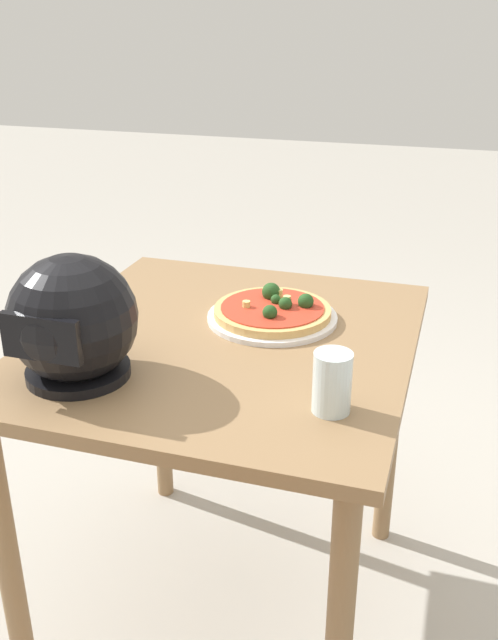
# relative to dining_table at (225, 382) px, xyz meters

# --- Properties ---
(ground_plane) EXTENTS (14.00, 14.00, 0.00)m
(ground_plane) POSITION_rel_dining_table_xyz_m (0.00, 0.00, -0.66)
(ground_plane) COLOR #B2ADA3
(dining_table) EXTENTS (0.81, 0.90, 0.77)m
(dining_table) POSITION_rel_dining_table_xyz_m (0.00, 0.00, 0.00)
(dining_table) COLOR olive
(dining_table) RESTS_ON ground
(pizza_plate) EXTENTS (0.30, 0.30, 0.01)m
(pizza_plate) POSITION_rel_dining_table_xyz_m (-0.08, -0.12, 0.12)
(pizza_plate) COLOR white
(pizza_plate) RESTS_ON dining_table
(pizza) EXTENTS (0.27, 0.27, 0.06)m
(pizza) POSITION_rel_dining_table_xyz_m (-0.08, -0.12, 0.14)
(pizza) COLOR tan
(pizza) RESTS_ON pizza_plate
(motorcycle_helmet) EXTENTS (0.25, 0.25, 0.25)m
(motorcycle_helmet) POSITION_rel_dining_table_xyz_m (0.21, 0.26, 0.23)
(motorcycle_helmet) COLOR black
(motorcycle_helmet) RESTS_ON dining_table
(drinking_glass) EXTENTS (0.07, 0.07, 0.11)m
(drinking_glass) POSITION_rel_dining_table_xyz_m (-0.28, 0.24, 0.17)
(drinking_glass) COLOR silver
(drinking_glass) RESTS_ON dining_table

